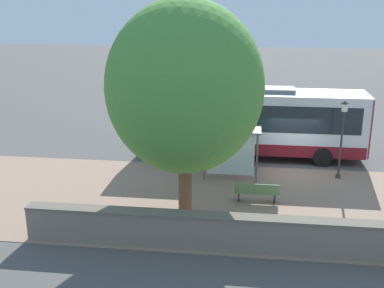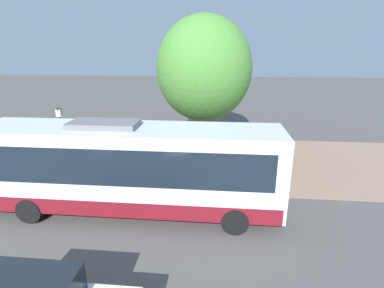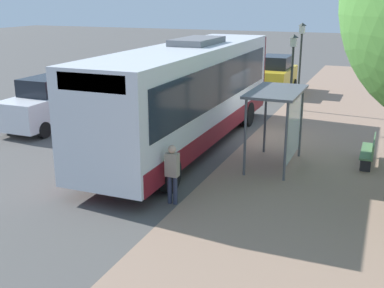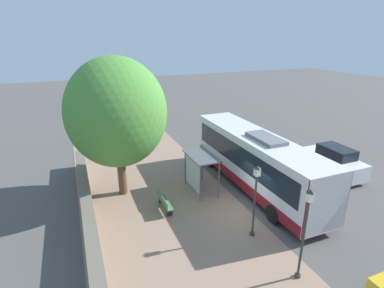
{
  "view_description": "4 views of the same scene",
  "coord_description": "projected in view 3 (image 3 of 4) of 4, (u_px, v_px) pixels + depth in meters",
  "views": [
    {
      "loc": [
        -23.45,
        2.18,
        8.47
      ],
      "look_at": [
        -1.65,
        4.95,
        1.63
      ],
      "focal_mm": 45.0,
      "sensor_mm": 36.0,
      "label": 1
    },
    {
      "loc": [
        12.53,
        5.69,
        6.5
      ],
      "look_at": [
        -0.68,
        4.43,
        2.22
      ],
      "focal_mm": 28.0,
      "sensor_mm": 36.0,
      "label": 2
    },
    {
      "loc": [
        -4.71,
        17.64,
        5.21
      ],
      "look_at": [
        0.59,
        4.7,
        0.94
      ],
      "focal_mm": 45.0,
      "sensor_mm": 36.0,
      "label": 3
    },
    {
      "loc": [
        -8.58,
        -12.56,
        9.45
      ],
      "look_at": [
        -1.44,
        4.96,
        2.55
      ],
      "focal_mm": 28.0,
      "sensor_mm": 36.0,
      "label": 4
    }
  ],
  "objects": [
    {
      "name": "ground_plane",
      "position": [
        251.0,
        136.0,
        18.84
      ],
      "size": [
        120.0,
        120.0,
        0.0
      ],
      "primitive_type": "plane",
      "color": "#514F4C",
      "rests_on": "ground"
    },
    {
      "name": "sidewalk_plaza",
      "position": [
        373.0,
        149.0,
        17.21
      ],
      "size": [
        9.0,
        44.0,
        0.02
      ],
      "color": "#937560",
      "rests_on": "ground"
    },
    {
      "name": "bus",
      "position": [
        188.0,
        93.0,
        17.01
      ],
      "size": [
        2.67,
        11.92,
        3.81
      ],
      "color": "silver",
      "rests_on": "ground"
    },
    {
      "name": "bus_shelter",
      "position": [
        280.0,
        105.0,
        14.91
      ],
      "size": [
        1.52,
        2.76,
        2.47
      ],
      "color": "#515459",
      "rests_on": "ground"
    },
    {
      "name": "pedestrian",
      "position": [
        172.0,
        170.0,
        12.42
      ],
      "size": [
        0.34,
        0.22,
        1.61
      ],
      "color": "#2D3347",
      "rests_on": "ground"
    },
    {
      "name": "bench",
      "position": [
        369.0,
        151.0,
        15.48
      ],
      "size": [
        0.4,
        1.89,
        0.88
      ],
      "color": "#4C7247",
      "rests_on": "ground"
    },
    {
      "name": "street_lamp_near",
      "position": [
        300.0,
        59.0,
        22.39
      ],
      "size": [
        0.28,
        0.28,
        4.1
      ],
      "color": "#2D332D",
      "rests_on": "ground"
    },
    {
      "name": "street_lamp_far",
      "position": [
        292.0,
        72.0,
        19.64
      ],
      "size": [
        0.28,
        0.28,
        3.8
      ],
      "color": "#2D332D",
      "rests_on": "ground"
    },
    {
      "name": "parked_car_behind_bus",
      "position": [
        275.0,
        75.0,
        27.13
      ],
      "size": [
        1.91,
        3.95,
        2.08
      ],
      "color": "gold",
      "rests_on": "ground"
    },
    {
      "name": "parked_car_far_lane",
      "position": [
        50.0,
        103.0,
        19.94
      ],
      "size": [
        1.89,
        4.61,
        2.1
      ],
      "color": "silver",
      "rests_on": "ground"
    }
  ]
}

